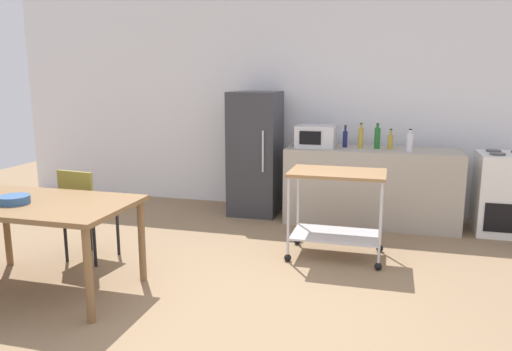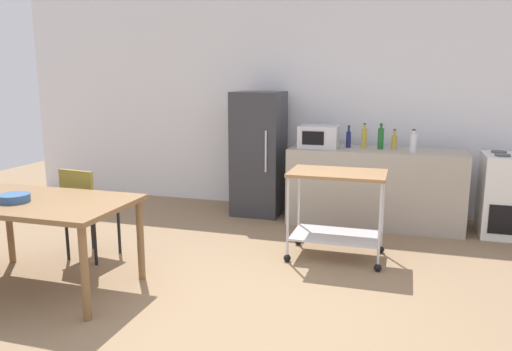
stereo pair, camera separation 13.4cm
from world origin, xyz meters
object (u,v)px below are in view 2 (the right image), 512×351
object	(u,v)px
bottle_sparkling_water	(413,142)
dining_table	(39,210)
bottle_vinegar	(348,139)
microwave	(319,136)
bottle_hot_sauce	(381,138)
bottle_wine	(364,138)
fruit_bowl	(14,198)
refrigerator	(259,153)
kitchen_cart	(337,200)
stove_oven	(510,195)
chair_olive	(87,207)
bottle_olive_oil	(394,142)

from	to	relation	value
bottle_sparkling_water	dining_table	bearing A→B (deg)	-138.55
dining_table	bottle_vinegar	xyz separation A→B (m)	(2.17, 2.71, 0.34)
microwave	bottle_hot_sauce	size ratio (longest dim) A/B	1.55
bottle_wine	fruit_bowl	world-z (taller)	bottle_wine
refrigerator	fruit_bowl	xyz separation A→B (m)	(-1.19, -2.84, 0.01)
bottle_vinegar	bottle_sparkling_water	size ratio (longest dim) A/B	1.04
kitchen_cart	bottle_hot_sauce	distance (m)	1.40
microwave	bottle_vinegar	world-z (taller)	bottle_vinegar
stove_oven	bottle_sparkling_water	bearing A→B (deg)	-174.37
kitchen_cart	microwave	bearing A→B (deg)	107.90
chair_olive	fruit_bowl	bearing A→B (deg)	89.78
bottle_vinegar	bottle_hot_sauce	bearing A→B (deg)	-2.23
microwave	bottle_vinegar	xyz separation A→B (m)	(0.34, 0.08, -0.02)
bottle_olive_oil	bottle_sparkling_water	distance (m)	0.25
bottle_wine	bottle_olive_oil	world-z (taller)	bottle_wine
microwave	fruit_bowl	distance (m)	3.38
stove_oven	bottle_olive_oil	bearing A→B (deg)	178.35
bottle_olive_oil	bottle_sparkling_water	size ratio (longest dim) A/B	0.93
refrigerator	dining_table	bearing A→B (deg)	-110.89
bottle_hot_sauce	fruit_bowl	world-z (taller)	bottle_hot_sauce
stove_oven	bottle_olive_oil	distance (m)	1.37
dining_table	kitchen_cart	world-z (taller)	kitchen_cart
bottle_wine	bottle_vinegar	bearing A→B (deg)	174.07
refrigerator	stove_oven	bearing A→B (deg)	-1.60
chair_olive	bottle_hot_sauce	bearing A→B (deg)	-134.96
microwave	bottle_wine	distance (m)	0.53
stove_oven	bottle_sparkling_water	world-z (taller)	bottle_sparkling_water
microwave	fruit_bowl	world-z (taller)	microwave
chair_olive	stove_oven	world-z (taller)	stove_oven
dining_table	bottle_vinegar	world-z (taller)	bottle_vinegar
kitchen_cart	bottle_wine	distance (m)	1.37
bottle_olive_oil	fruit_bowl	world-z (taller)	bottle_olive_oil
dining_table	bottle_sparkling_water	bearing A→B (deg)	41.45
chair_olive	microwave	xyz separation A→B (m)	(1.87, 1.95, 0.51)
stove_oven	bottle_wine	xyz separation A→B (m)	(-1.60, 0.03, 0.57)
bottle_wine	bottle_olive_oil	xyz separation A→B (m)	(0.34, 0.01, -0.03)
dining_table	bottle_olive_oil	distance (m)	3.83
chair_olive	dining_table	bearing A→B (deg)	100.48
bottle_olive_oil	microwave	bearing A→B (deg)	-175.45
kitchen_cart	bottle_vinegar	world-z (taller)	bottle_vinegar
kitchen_cart	bottle_vinegar	xyz separation A→B (m)	(-0.05, 1.30, 0.43)
bottle_hot_sauce	bottle_olive_oil	world-z (taller)	bottle_hot_sauce
fruit_bowl	microwave	bearing A→B (deg)	54.21
dining_table	chair_olive	xyz separation A→B (m)	(-0.04, 0.68, -0.15)
stove_oven	fruit_bowl	distance (m)	4.95
kitchen_cart	bottle_hot_sauce	bearing A→B (deg)	76.19
refrigerator	fruit_bowl	world-z (taller)	refrigerator
kitchen_cart	bottle_wine	size ratio (longest dim) A/B	3.08
refrigerator	bottle_hot_sauce	bearing A→B (deg)	-1.89
bottle_vinegar	bottle_wine	world-z (taller)	bottle_wine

